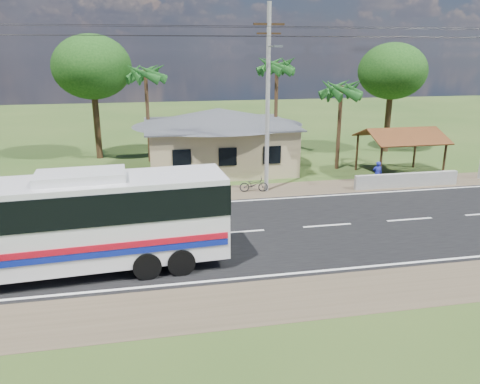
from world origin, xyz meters
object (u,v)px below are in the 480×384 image
(waiting_shed, at_px, (401,136))
(coach_bus, at_px, (55,218))
(person, at_px, (377,174))
(motorcycle, at_px, (254,185))

(waiting_shed, xyz_separation_m, coach_bus, (-20.66, -11.45, -0.40))
(waiting_shed, relative_size, person, 3.20)
(motorcycle, bearing_deg, person, -83.21)
(coach_bus, xyz_separation_m, person, (17.89, 9.10, -1.51))
(coach_bus, height_order, person, coach_bus)
(motorcycle, bearing_deg, coach_bus, 142.36)
(coach_bus, relative_size, motorcycle, 7.58)
(person, bearing_deg, waiting_shed, -123.59)
(motorcycle, xyz_separation_m, person, (8.05, -0.28, 0.35))
(waiting_shed, xyz_separation_m, motorcycle, (-10.82, -2.08, -2.27))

